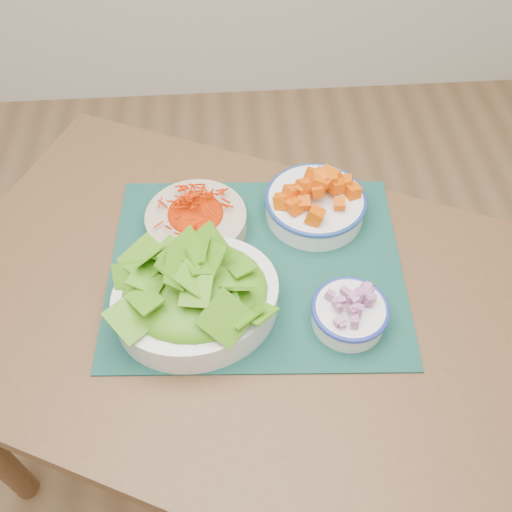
{
  "coord_description": "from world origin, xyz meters",
  "views": [
    {
      "loc": [
        0.16,
        -0.31,
        1.64
      ],
      "look_at": [
        0.21,
        0.37,
        0.78
      ],
      "focal_mm": 40.0,
      "sensor_mm": 36.0,
      "label": 1
    }
  ],
  "objects_px": {
    "carrot_bowl": "(196,218)",
    "onion_bowl": "(350,311)",
    "table": "(239,329)",
    "lettuce_bowl": "(195,292)",
    "squash_bowl": "(316,199)",
    "placemat": "(256,266)"
  },
  "relations": [
    {
      "from": "carrot_bowl",
      "to": "onion_bowl",
      "type": "xyz_separation_m",
      "value": [
        0.27,
        -0.24,
        -0.0
      ]
    },
    {
      "from": "table",
      "to": "lettuce_bowl",
      "type": "xyz_separation_m",
      "value": [
        -0.07,
        -0.02,
        0.17
      ]
    },
    {
      "from": "lettuce_bowl",
      "to": "squash_bowl",
      "type": "bearing_deg",
      "value": 27.58
    },
    {
      "from": "carrot_bowl",
      "to": "onion_bowl",
      "type": "bearing_deg",
      "value": -41.84
    },
    {
      "from": "table",
      "to": "carrot_bowl",
      "type": "bearing_deg",
      "value": 137.26
    },
    {
      "from": "squash_bowl",
      "to": "table",
      "type": "bearing_deg",
      "value": -130.42
    },
    {
      "from": "table",
      "to": "carrot_bowl",
      "type": "relative_size",
      "value": 5.33
    },
    {
      "from": "table",
      "to": "placemat",
      "type": "xyz_separation_m",
      "value": [
        0.04,
        0.08,
        0.11
      ]
    },
    {
      "from": "placemat",
      "to": "squash_bowl",
      "type": "distance_m",
      "value": 0.19
    },
    {
      "from": "carrot_bowl",
      "to": "lettuce_bowl",
      "type": "bearing_deg",
      "value": -90.09
    },
    {
      "from": "lettuce_bowl",
      "to": "onion_bowl",
      "type": "height_order",
      "value": "lettuce_bowl"
    },
    {
      "from": "carrot_bowl",
      "to": "squash_bowl",
      "type": "height_order",
      "value": "squash_bowl"
    },
    {
      "from": "table",
      "to": "carrot_bowl",
      "type": "height_order",
      "value": "carrot_bowl"
    },
    {
      "from": "placemat",
      "to": "carrot_bowl",
      "type": "distance_m",
      "value": 0.16
    },
    {
      "from": "table",
      "to": "lettuce_bowl",
      "type": "relative_size",
      "value": 3.87
    },
    {
      "from": "placemat",
      "to": "onion_bowl",
      "type": "distance_m",
      "value": 0.21
    },
    {
      "from": "carrot_bowl",
      "to": "squash_bowl",
      "type": "distance_m",
      "value": 0.25
    },
    {
      "from": "placemat",
      "to": "squash_bowl",
      "type": "bearing_deg",
      "value": 47.4
    },
    {
      "from": "table",
      "to": "onion_bowl",
      "type": "height_order",
      "value": "onion_bowl"
    },
    {
      "from": "lettuce_bowl",
      "to": "onion_bowl",
      "type": "distance_m",
      "value": 0.27
    },
    {
      "from": "table",
      "to": "carrot_bowl",
      "type": "distance_m",
      "value": 0.24
    },
    {
      "from": "table",
      "to": "placemat",
      "type": "relative_size",
      "value": 2.4
    }
  ]
}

